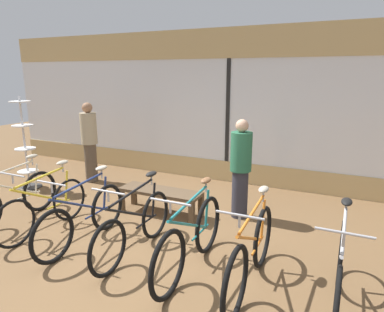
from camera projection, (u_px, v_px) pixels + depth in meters
name	position (u px, v px, depth m)	size (l,w,h in m)	color
ground_plane	(141.00, 251.00, 4.56)	(24.00, 24.00, 0.00)	brown
shop_back_wall	(228.00, 106.00, 7.15)	(12.00, 0.08, 3.20)	tan
bicycle_far_left	(13.00, 199.00, 5.38)	(0.46, 1.73, 1.03)	black
bicycle_left	(45.00, 207.00, 5.04)	(0.46, 1.67, 1.02)	black
bicycle_center_left	(83.00, 218.00, 4.67)	(0.46, 1.74, 1.03)	black
bicycle_center	(135.00, 226.00, 4.41)	(0.46, 1.73, 1.02)	black
bicycle_center_right	(191.00, 239.00, 4.01)	(0.46, 1.81, 1.06)	black
bicycle_right	(251.00, 254.00, 3.69)	(0.46, 1.80, 1.06)	black
bicycle_far_right	(339.00, 273.00, 3.34)	(0.46, 1.76, 1.05)	black
accessory_rack	(26.00, 152.00, 6.91)	(0.48, 0.48, 1.87)	#333333
display_bench	(160.00, 194.00, 5.68)	(1.40, 0.44, 0.42)	brown
customer_near_rack	(241.00, 167.00, 5.46)	(0.46, 0.46, 1.61)	#2D2D38
customer_by_window	(89.00, 141.00, 7.30)	(0.48, 0.48, 1.71)	brown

